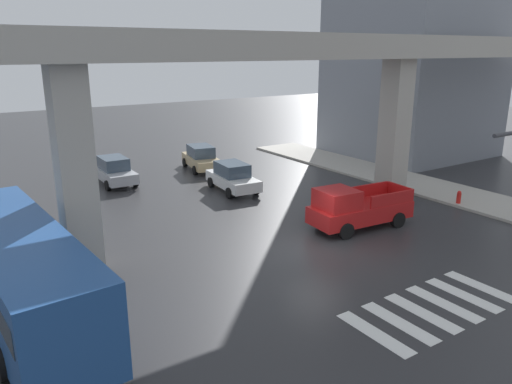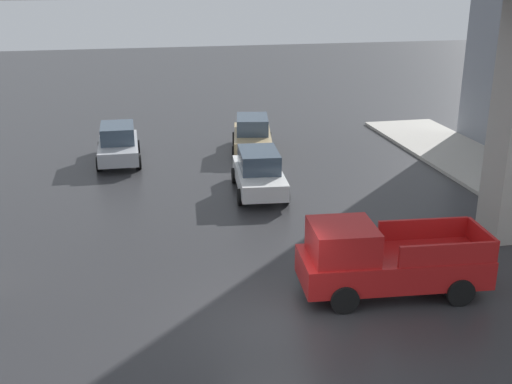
{
  "view_description": "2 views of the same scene",
  "coord_description": "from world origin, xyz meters",
  "px_view_note": "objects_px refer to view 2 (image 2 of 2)",
  "views": [
    {
      "loc": [
        -12.99,
        -14.88,
        8.28
      ],
      "look_at": [
        -1.93,
        1.84,
        2.46
      ],
      "focal_mm": 34.53,
      "sensor_mm": 36.0,
      "label": 1
    },
    {
      "loc": [
        -3.36,
        -13.55,
        8.54
      ],
      "look_at": [
        0.34,
        3.96,
        2.18
      ],
      "focal_mm": 44.47,
      "sensor_mm": 36.0,
      "label": 2
    }
  ],
  "objects_px": {
    "pickup_truck": "(382,260)",
    "sedan_tan": "(252,134)",
    "sedan_silver": "(118,144)",
    "sedan_white": "(259,172)"
  },
  "relations": [
    {
      "from": "pickup_truck",
      "to": "sedan_tan",
      "type": "bearing_deg",
      "value": 92.29
    },
    {
      "from": "sedan_silver",
      "to": "sedan_white",
      "type": "relative_size",
      "value": 0.97
    },
    {
      "from": "sedan_silver",
      "to": "sedan_tan",
      "type": "height_order",
      "value": "same"
    },
    {
      "from": "pickup_truck",
      "to": "sedan_silver",
      "type": "height_order",
      "value": "pickup_truck"
    },
    {
      "from": "pickup_truck",
      "to": "sedan_tan",
      "type": "height_order",
      "value": "pickup_truck"
    },
    {
      "from": "pickup_truck",
      "to": "sedan_tan",
      "type": "relative_size",
      "value": 1.15
    },
    {
      "from": "sedan_silver",
      "to": "sedan_white",
      "type": "height_order",
      "value": "same"
    },
    {
      "from": "pickup_truck",
      "to": "sedan_silver",
      "type": "xyz_separation_m",
      "value": [
        -7.01,
        14.42,
        -0.14
      ]
    },
    {
      "from": "pickup_truck",
      "to": "sedan_silver",
      "type": "relative_size",
      "value": 1.21
    },
    {
      "from": "sedan_tan",
      "to": "sedan_white",
      "type": "distance_m",
      "value": 6.01
    }
  ]
}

